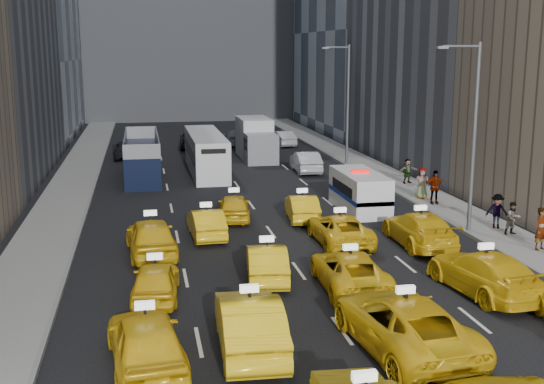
% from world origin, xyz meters
% --- Properties ---
extents(ground, '(160.00, 160.00, 0.00)m').
position_xyz_m(ground, '(0.00, 0.00, 0.00)').
color(ground, black).
rests_on(ground, ground).
extents(sidewalk_west, '(3.00, 90.00, 0.15)m').
position_xyz_m(sidewalk_west, '(-10.50, 25.00, 0.07)').
color(sidewalk_west, gray).
rests_on(sidewalk_west, ground).
extents(sidewalk_east, '(3.00, 90.00, 0.15)m').
position_xyz_m(sidewalk_east, '(10.50, 25.00, 0.07)').
color(sidewalk_east, gray).
rests_on(sidewalk_east, ground).
extents(curb_west, '(0.15, 90.00, 0.18)m').
position_xyz_m(curb_west, '(-9.05, 25.00, 0.09)').
color(curb_west, slate).
rests_on(curb_west, ground).
extents(curb_east, '(0.15, 90.00, 0.18)m').
position_xyz_m(curb_east, '(9.05, 25.00, 0.09)').
color(curb_east, slate).
rests_on(curb_east, ground).
extents(streetlight_near, '(2.15, 0.22, 9.00)m').
position_xyz_m(streetlight_near, '(9.18, 12.00, 4.92)').
color(streetlight_near, '#595B60').
rests_on(streetlight_near, ground).
extents(streetlight_far, '(2.15, 0.22, 9.00)m').
position_xyz_m(streetlight_far, '(9.18, 32.00, 4.92)').
color(streetlight_far, '#595B60').
rests_on(streetlight_far, ground).
extents(taxi_4, '(2.43, 4.98, 1.64)m').
position_xyz_m(taxi_4, '(-6.05, 0.51, 0.82)').
color(taxi_4, yellow).
rests_on(taxi_4, ground).
extents(taxi_5, '(2.00, 5.16, 1.67)m').
position_xyz_m(taxi_5, '(-3.06, 1.19, 0.84)').
color(taxi_5, yellow).
rests_on(taxi_5, ground).
extents(taxi_6, '(3.22, 6.11, 1.64)m').
position_xyz_m(taxi_6, '(1.39, 0.35, 0.82)').
color(taxi_6, yellow).
rests_on(taxi_6, ground).
extents(taxi_8, '(1.93, 4.10, 1.36)m').
position_xyz_m(taxi_8, '(-5.67, 5.89, 0.68)').
color(taxi_8, yellow).
rests_on(taxi_8, ground).
extents(taxi_9, '(1.97, 4.36, 1.39)m').
position_xyz_m(taxi_9, '(-1.44, 7.24, 0.69)').
color(taxi_9, yellow).
rests_on(taxi_9, ground).
extents(taxi_10, '(2.41, 4.93, 1.35)m').
position_xyz_m(taxi_10, '(1.41, 5.74, 0.67)').
color(taxi_10, yellow).
rests_on(taxi_10, ground).
extents(taxi_11, '(2.78, 5.56, 1.55)m').
position_xyz_m(taxi_11, '(6.01, 4.27, 0.78)').
color(taxi_11, yellow).
rests_on(taxi_11, ground).
extents(taxi_12, '(2.32, 4.98, 1.65)m').
position_xyz_m(taxi_12, '(-5.73, 11.22, 0.83)').
color(taxi_12, yellow).
rests_on(taxi_12, ground).
extents(taxi_13, '(1.61, 4.17, 1.35)m').
position_xyz_m(taxi_13, '(-3.14, 13.67, 0.68)').
color(taxi_13, yellow).
rests_on(taxi_13, ground).
extents(taxi_14, '(2.27, 4.83, 1.34)m').
position_xyz_m(taxi_14, '(2.73, 11.52, 0.67)').
color(taxi_14, yellow).
rests_on(taxi_14, ground).
extents(taxi_15, '(2.27, 5.30, 1.52)m').
position_xyz_m(taxi_15, '(6.15, 10.51, 0.76)').
color(taxi_15, yellow).
rests_on(taxi_15, ground).
extents(taxi_16, '(2.04, 4.12, 1.35)m').
position_xyz_m(taxi_16, '(-1.41, 16.76, 0.68)').
color(taxi_16, yellow).
rests_on(taxi_16, ground).
extents(taxi_17, '(1.82, 4.19, 1.34)m').
position_xyz_m(taxi_17, '(2.03, 16.01, 0.67)').
color(taxi_17, yellow).
rests_on(taxi_17, ground).
extents(nypd_van, '(2.75, 5.50, 2.26)m').
position_xyz_m(nypd_van, '(5.62, 17.56, 1.02)').
color(nypd_van, white).
rests_on(nypd_van, ground).
extents(double_decker, '(2.86, 10.18, 2.93)m').
position_xyz_m(double_decker, '(-6.01, 29.78, 1.45)').
color(double_decker, black).
rests_on(double_decker, ground).
extents(city_bus, '(2.89, 10.98, 2.81)m').
position_xyz_m(city_bus, '(-1.53, 30.89, 1.39)').
color(city_bus, silver).
rests_on(city_bus, ground).
extents(box_truck, '(2.82, 7.17, 3.22)m').
position_xyz_m(box_truck, '(3.01, 36.27, 1.58)').
color(box_truck, silver).
rests_on(box_truck, ground).
extents(misc_car_0, '(1.82, 4.68, 1.52)m').
position_xyz_m(misc_car_0, '(5.51, 29.55, 0.76)').
color(misc_car_0, '#B5B8BD').
rests_on(misc_car_0, ground).
extents(misc_car_1, '(2.64, 5.29, 1.44)m').
position_xyz_m(misc_car_1, '(-7.12, 38.78, 0.72)').
color(misc_car_1, black).
rests_on(misc_car_1, ground).
extents(misc_car_2, '(2.06, 4.88, 1.41)m').
position_xyz_m(misc_car_2, '(2.45, 44.45, 0.70)').
color(misc_car_2, gray).
rests_on(misc_car_2, ground).
extents(misc_car_3, '(2.16, 4.90, 1.64)m').
position_xyz_m(misc_car_3, '(-1.70, 43.16, 0.82)').
color(misc_car_3, black).
rests_on(misc_car_3, ground).
extents(misc_car_4, '(1.97, 4.37, 1.39)m').
position_xyz_m(misc_car_4, '(6.60, 43.17, 0.70)').
color(misc_car_4, '#9EA1A5').
rests_on(misc_car_4, ground).
extents(pedestrian_0, '(0.79, 0.66, 1.86)m').
position_xyz_m(pedestrian_0, '(10.83, 8.41, 1.08)').
color(pedestrian_0, gray).
rests_on(pedestrian_0, sidewalk_east).
extents(pedestrian_1, '(0.80, 0.50, 1.56)m').
position_xyz_m(pedestrian_1, '(10.95, 10.90, 0.93)').
color(pedestrian_1, gray).
rests_on(pedestrian_1, sidewalk_east).
extents(pedestrian_2, '(1.18, 0.80, 1.69)m').
position_xyz_m(pedestrian_2, '(10.80, 12.12, 0.99)').
color(pedestrian_2, gray).
rests_on(pedestrian_2, sidewalk_east).
extents(pedestrian_3, '(1.17, 0.62, 1.91)m').
position_xyz_m(pedestrian_3, '(10.03, 17.67, 1.10)').
color(pedestrian_3, gray).
rests_on(pedestrian_3, sidewalk_east).
extents(pedestrian_4, '(0.98, 0.69, 1.82)m').
position_xyz_m(pedestrian_4, '(9.91, 19.12, 1.06)').
color(pedestrian_4, gray).
rests_on(pedestrian_4, sidewalk_east).
extents(pedestrian_5, '(1.54, 0.80, 1.60)m').
position_xyz_m(pedestrian_5, '(10.85, 23.65, 0.95)').
color(pedestrian_5, gray).
rests_on(pedestrian_5, sidewalk_east).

